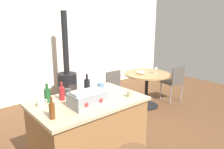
{
  "coord_description": "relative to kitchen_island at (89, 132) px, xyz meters",
  "views": [
    {
      "loc": [
        -2.17,
        -2.22,
        1.86
      ],
      "look_at": [
        0.12,
        0.49,
        0.97
      ],
      "focal_mm": 33.99,
      "sensor_mm": 36.0,
      "label": 1
    }
  ],
  "objects": [
    {
      "name": "back_wall",
      "position": [
        0.79,
        2.84,
        0.9
      ],
      "size": [
        8.0,
        0.1,
        2.7
      ],
      "primitive_type": "cube",
      "color": "silver",
      "rests_on": "ground_plane"
    },
    {
      "name": "folding_chair_near",
      "position": [
        1.32,
        0.93,
        0.07
      ],
      "size": [
        0.42,
        0.42,
        0.88
      ],
      "color": "#47423D",
      "rests_on": "ground_plane"
    },
    {
      "name": "toolbox",
      "position": [
        -0.11,
        -0.16,
        0.54
      ],
      "size": [
        0.4,
        0.28,
        0.19
      ],
      "color": "gray",
      "rests_on": "kitchen_island"
    },
    {
      "name": "kitchen_island",
      "position": [
        0.0,
        0.0,
        0.0
      ],
      "size": [
        1.38,
        0.89,
        0.91
      ],
      "color": "olive",
      "rests_on": "ground_plane"
    },
    {
      "name": "bottle_3",
      "position": [
        -0.24,
        0.21,
        0.54
      ],
      "size": [
        0.07,
        0.07,
        0.23
      ],
      "color": "maroon",
      "rests_on": "kitchen_island"
    },
    {
      "name": "cup_0",
      "position": [
        0.48,
        -0.27,
        0.49
      ],
      "size": [
        0.11,
        0.07,
        0.09
      ],
      "color": "tan",
      "rests_on": "kitchen_island"
    },
    {
      "name": "dining_table",
      "position": [
        2.1,
        0.82,
        0.13
      ],
      "size": [
        0.99,
        0.99,
        0.76
      ],
      "color": "black",
      "rests_on": "ground_plane"
    },
    {
      "name": "serving_bowl",
      "position": [
        1.97,
        0.88,
        0.34
      ],
      "size": [
        0.18,
        0.18,
        0.07
      ],
      "primitive_type": "ellipsoid",
      "color": "white",
      "rests_on": "dining_table"
    },
    {
      "name": "cup_1",
      "position": [
        -0.53,
        0.17,
        0.5
      ],
      "size": [
        0.12,
        0.09,
        0.09
      ],
      "color": "white",
      "rests_on": "kitchen_island"
    },
    {
      "name": "ground_plane",
      "position": [
        0.79,
        0.12,
        -0.45
      ],
      "size": [
        8.8,
        8.8,
        0.0
      ],
      "primitive_type": "plane",
      "color": "brown"
    },
    {
      "name": "cup_2",
      "position": [
        -0.11,
        0.3,
        0.5
      ],
      "size": [
        0.12,
        0.08,
        0.1
      ],
      "color": "#383838",
      "rests_on": "kitchen_island"
    },
    {
      "name": "wine_glass",
      "position": [
        2.22,
        0.68,
        0.41
      ],
      "size": [
        0.07,
        0.07,
        0.14
      ],
      "color": "silver",
      "rests_on": "dining_table"
    },
    {
      "name": "bottle_2",
      "position": [
        0.14,
        0.22,
        0.55
      ],
      "size": [
        0.08,
        0.08,
        0.27
      ],
      "color": "black",
      "rests_on": "kitchen_island"
    },
    {
      "name": "folding_chair_far",
      "position": [
        2.81,
        0.6,
        0.05
      ],
      "size": [
        0.47,
        0.47,
        0.86
      ],
      "color": "#47423D",
      "rests_on": "ground_plane"
    },
    {
      "name": "cup_3",
      "position": [
        0.35,
        0.19,
        0.51
      ],
      "size": [
        0.12,
        0.09,
        0.11
      ],
      "color": "#4C7099",
      "rests_on": "kitchen_island"
    },
    {
      "name": "bottle_1",
      "position": [
        -0.41,
        0.26,
        0.54
      ],
      "size": [
        0.08,
        0.08,
        0.23
      ],
      "color": "#194C23",
      "rests_on": "kitchen_island"
    },
    {
      "name": "bottle_0",
      "position": [
        -0.57,
        -0.21,
        0.54
      ],
      "size": [
        0.06,
        0.06,
        0.24
      ],
      "color": "#603314",
      "rests_on": "kitchen_island"
    },
    {
      "name": "wood_stove",
      "position": [
        0.88,
        2.17,
        0.06
      ],
      "size": [
        0.44,
        0.45,
        2.09
      ],
      "color": "black",
      "rests_on": "ground_plane"
    }
  ]
}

